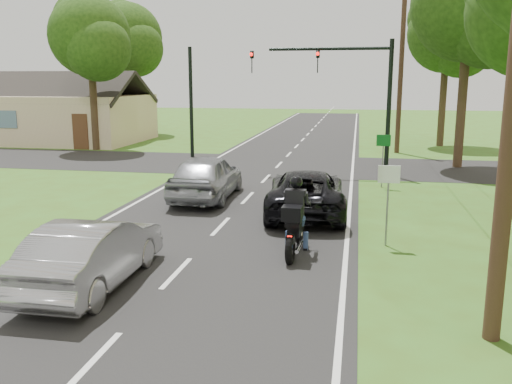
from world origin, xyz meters
TOP-DOWN VIEW (x-y plane):
  - ground at (0.00, 0.00)m, footprint 140.00×140.00m
  - road at (0.00, 10.00)m, footprint 8.00×100.00m
  - cross_road at (0.00, 16.00)m, footprint 60.00×7.00m
  - motorcycle_rider at (2.44, 1.85)m, footprint 0.65×2.31m
  - dark_suv at (2.32, 6.00)m, footprint 2.78×5.32m
  - silver_sedan at (-1.47, -1.00)m, footprint 1.56×4.35m
  - silver_suv at (-1.44, 7.63)m, footprint 2.02×4.84m
  - traffic_signal at (3.34, 14.00)m, footprint 6.38×0.44m
  - signal_pole_far at (-5.20, 18.00)m, footprint 0.20×0.20m
  - utility_pole_far at (6.20, 22.00)m, footprint 1.60×0.28m
  - sign_white at (4.70, 2.98)m, footprint 0.55×0.07m
  - sign_green at (4.90, 10.98)m, footprint 0.55×0.07m
  - tree_row_d at (9.10, 16.76)m, footprint 5.76×5.58m
  - tree_row_e at (9.48, 25.78)m, footprint 5.28×5.12m
  - tree_left_near at (-11.73, 19.78)m, footprint 5.12×4.96m
  - tree_left_far at (-13.70, 29.76)m, footprint 5.76×5.58m
  - house at (-16.00, 24.00)m, footprint 10.20×8.00m

SIDE VIEW (x-z plane):
  - ground at x=0.00m, z-range 0.00..0.00m
  - cross_road at x=0.00m, z-range 0.00..0.01m
  - road at x=0.00m, z-range 0.00..0.01m
  - silver_sedan at x=-1.47m, z-range 0.01..1.44m
  - dark_suv at x=2.32m, z-range 0.01..1.44m
  - motorcycle_rider at x=2.44m, z-range -0.21..1.78m
  - silver_suv at x=-1.44m, z-range 0.01..1.65m
  - sign_white at x=4.70m, z-range 0.54..2.66m
  - sign_green at x=4.90m, z-range 0.54..2.66m
  - house at x=-16.00m, z-range -0.65..4.19m
  - signal_pole_far at x=-5.20m, z-range 0.00..6.00m
  - traffic_signal at x=3.34m, z-range 1.14..7.14m
  - utility_pole_far at x=6.20m, z-range 0.08..10.08m
  - tree_left_near at x=-11.73m, z-range 1.92..11.14m
  - tree_row_e at x=9.48m, z-range 2.03..11.64m
  - tree_left_far at x=-13.70m, z-range 2.06..12.20m
  - tree_row_d at x=9.10m, z-range 2.21..12.66m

